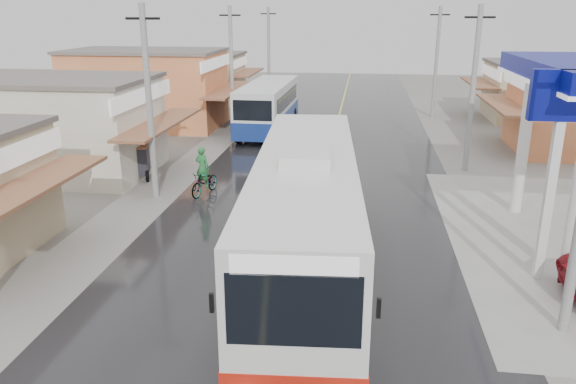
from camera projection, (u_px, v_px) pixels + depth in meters
name	position (u px, v px, depth m)	size (l,w,h in m)	color
ground	(288.00, 312.00, 15.06)	(120.00, 120.00, 0.00)	slate
road	(326.00, 165.00, 29.19)	(12.00, 90.00, 0.02)	black
centre_line	(326.00, 165.00, 29.19)	(0.15, 90.00, 0.01)	#D8CC4C
shopfronts_left	(113.00, 145.00, 33.66)	(11.00, 44.00, 5.20)	tan
utility_poles_left	(201.00, 157.00, 31.02)	(1.60, 50.00, 8.00)	gray
utility_poles_right	(465.00, 171.00, 28.31)	(1.60, 36.00, 8.00)	gray
coach_bus	(306.00, 216.00, 16.32)	(3.82, 13.41, 4.14)	silver
second_bus	(268.00, 106.00, 36.58)	(2.81, 9.72, 3.21)	silver
cyclist	(204.00, 179.00, 24.42)	(1.23, 2.14, 2.19)	black
tricycle_near	(135.00, 158.00, 26.90)	(2.00, 2.34, 1.69)	#26262D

